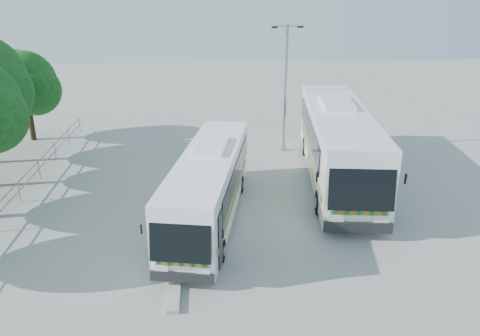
{
  "coord_description": "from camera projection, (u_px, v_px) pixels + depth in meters",
  "views": [
    {
      "loc": [
        -1.17,
        -18.08,
        9.38
      ],
      "look_at": [
        0.49,
        2.66,
        1.54
      ],
      "focal_mm": 35.0,
      "sensor_mm": 36.0,
      "label": 1
    }
  ],
  "objects": [
    {
      "name": "lamppost",
      "position": [
        286.0,
        83.0,
        28.02
      ],
      "size": [
        1.89,
        0.4,
        7.74
      ],
      "rotation": [
        0.0,
        0.0,
        0.12
      ],
      "color": "#909398",
      "rests_on": "ground"
    },
    {
      "name": "ground",
      "position": [
        234.0,
        223.0,
        20.27
      ],
      "size": [
        100.0,
        100.0,
        0.0
      ],
      "primitive_type": "plane",
      "color": "#989893",
      "rests_on": "ground"
    },
    {
      "name": "coach_main",
      "position": [
        209.0,
        184.0,
        20.09
      ],
      "size": [
        4.21,
        11.06,
        3.01
      ],
      "rotation": [
        0.0,
        0.0,
        -0.19
      ],
      "color": "white",
      "rests_on": "ground"
    },
    {
      "name": "coach_adjacent",
      "position": [
        337.0,
        142.0,
        24.33
      ],
      "size": [
        4.57,
        13.89,
        3.79
      ],
      "rotation": [
        0.0,
        0.0,
        -0.14
      ],
      "color": "white",
      "rests_on": "ground"
    },
    {
      "name": "tree_far_e",
      "position": [
        26.0,
        82.0,
        30.35
      ],
      "size": [
        4.54,
        4.28,
        5.92
      ],
      "color": "#382314",
      "rests_on": "ground"
    },
    {
      "name": "railing",
      "position": [
        25.0,
        180.0,
        22.99
      ],
      "size": [
        0.06,
        22.0,
        1.0
      ],
      "color": "gray",
      "rests_on": "ground"
    },
    {
      "name": "kerb_divider",
      "position": [
        182.0,
        204.0,
        21.93
      ],
      "size": [
        0.4,
        16.0,
        0.15
      ],
      "primitive_type": "cube",
      "color": "#B2B2AD",
      "rests_on": "ground"
    }
  ]
}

